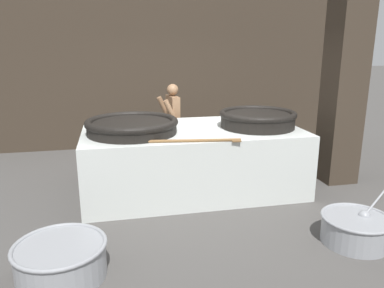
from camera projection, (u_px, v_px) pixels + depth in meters
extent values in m
plane|color=#474442|center=(192.00, 188.00, 5.93)|extent=(60.00, 60.00, 0.00)
cube|color=#382D23|center=(164.00, 61.00, 8.18)|extent=(7.93, 0.24, 3.72)
cube|color=#382D23|center=(346.00, 68.00, 5.85)|extent=(0.52, 0.52, 3.72)
cube|color=silver|center=(192.00, 159.00, 5.81)|extent=(3.26, 1.76, 0.97)
cylinder|color=black|center=(132.00, 128.00, 5.36)|extent=(1.28, 1.28, 0.16)
torus|color=black|center=(132.00, 122.00, 5.34)|extent=(1.33, 1.33, 0.10)
cylinder|color=black|center=(257.00, 120.00, 5.76)|extent=(1.13, 1.13, 0.21)
torus|color=black|center=(258.00, 114.00, 5.73)|extent=(1.18, 1.18, 0.09)
cylinder|color=brown|center=(184.00, 141.00, 4.88)|extent=(1.49, 0.25, 0.04)
cube|color=brown|center=(236.00, 141.00, 4.93)|extent=(0.13, 0.12, 0.02)
cylinder|color=#8C6647|center=(175.00, 146.00, 7.03)|extent=(0.11, 0.11, 0.74)
cylinder|color=#8C6647|center=(172.00, 143.00, 7.17)|extent=(0.11, 0.11, 0.74)
cube|color=olive|center=(173.00, 137.00, 7.06)|extent=(0.21, 0.25, 0.49)
cube|color=#8C6647|center=(173.00, 111.00, 6.93)|extent=(0.20, 0.47, 0.55)
cylinder|color=#8C6647|center=(172.00, 113.00, 6.70)|extent=(0.31, 0.13, 0.51)
cylinder|color=#8C6647|center=(165.00, 109.00, 7.11)|extent=(0.31, 0.13, 0.51)
sphere|color=#8C6647|center=(173.00, 90.00, 6.83)|extent=(0.21, 0.21, 0.21)
cylinder|color=gray|center=(355.00, 230.00, 4.29)|extent=(0.75, 0.75, 0.31)
torus|color=gray|center=(357.00, 218.00, 4.25)|extent=(0.79, 0.79, 0.04)
cylinder|color=#6B9347|center=(356.00, 225.00, 4.27)|extent=(0.66, 0.66, 0.08)
sphere|color=gray|center=(364.00, 216.00, 4.32)|extent=(0.14, 0.14, 0.14)
cylinder|color=gray|center=(379.00, 198.00, 4.39)|extent=(0.49, 0.19, 0.36)
cylinder|color=gray|center=(61.00, 261.00, 3.64)|extent=(0.86, 0.86, 0.34)
torus|color=gray|center=(59.00, 246.00, 3.60)|extent=(0.90, 0.90, 0.04)
cylinder|color=orange|center=(60.00, 254.00, 3.62)|extent=(0.76, 0.76, 0.09)
cylinder|color=orange|center=(75.00, 245.00, 3.67)|extent=(0.05, 0.06, 0.04)
cylinder|color=orange|center=(30.00, 248.00, 3.62)|extent=(0.07, 0.07, 0.03)
cylinder|color=orange|center=(28.00, 253.00, 3.53)|extent=(0.05, 0.05, 0.04)
cylinder|color=orange|center=(62.00, 251.00, 3.56)|extent=(0.04, 0.04, 0.03)
cylinder|color=orange|center=(38.00, 242.00, 3.73)|extent=(0.05, 0.05, 0.03)
cylinder|color=orange|center=(55.00, 247.00, 3.63)|extent=(0.04, 0.06, 0.04)
cylinder|color=orange|center=(79.00, 253.00, 3.53)|extent=(0.04, 0.04, 0.03)
cylinder|color=orange|center=(58.00, 250.00, 3.58)|extent=(0.04, 0.05, 0.03)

